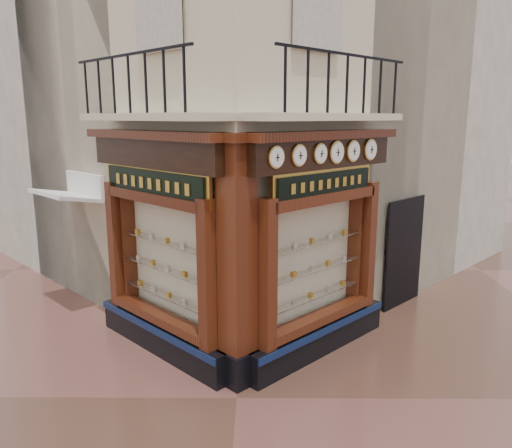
{
  "coord_description": "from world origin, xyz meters",
  "views": [
    {
      "loc": [
        0.33,
        -6.88,
        4.19
      ],
      "look_at": [
        0.28,
        2.0,
        2.29
      ],
      "focal_mm": 35.0,
      "sensor_mm": 36.0,
      "label": 1
    }
  ],
  "objects_px": {
    "clock_b": "(299,155)",
    "clock_e": "(353,151)",
    "clock_c": "(320,154)",
    "clock_f": "(370,150)",
    "corner_pilaster": "(237,266)",
    "signboard_left": "(153,183)",
    "clock_a": "(276,157)",
    "signboard_right": "(326,183)",
    "awning": "(75,309)",
    "clock_d": "(336,152)"
  },
  "relations": [
    {
      "from": "clock_b",
      "to": "clock_e",
      "type": "relative_size",
      "value": 0.91
    },
    {
      "from": "clock_c",
      "to": "clock_f",
      "type": "bearing_deg",
      "value": 0.0
    },
    {
      "from": "corner_pilaster",
      "to": "clock_c",
      "type": "xyz_separation_m",
      "value": [
        1.32,
        0.72,
        1.67
      ]
    },
    {
      "from": "clock_c",
      "to": "signboard_left",
      "type": "xyz_separation_m",
      "value": [
        -2.78,
        0.3,
        -0.52
      ]
    },
    {
      "from": "clock_a",
      "to": "clock_e",
      "type": "relative_size",
      "value": 0.89
    },
    {
      "from": "clock_e",
      "to": "signboard_left",
      "type": "xyz_separation_m",
      "value": [
        -3.43,
        -0.35,
        -0.52
      ]
    },
    {
      "from": "clock_a",
      "to": "signboard_right",
      "type": "height_order",
      "value": "clock_a"
    },
    {
      "from": "signboard_left",
      "to": "clock_e",
      "type": "bearing_deg",
      "value": -129.14
    },
    {
      "from": "signboard_left",
      "to": "clock_b",
      "type": "bearing_deg",
      "value": -150.49
    },
    {
      "from": "signboard_left",
      "to": "clock_a",
      "type": "bearing_deg",
      "value": -161.81
    },
    {
      "from": "corner_pilaster",
      "to": "awning",
      "type": "relative_size",
      "value": 2.48
    },
    {
      "from": "clock_d",
      "to": "clock_e",
      "type": "distance_m",
      "value": 0.48
    },
    {
      "from": "clock_b",
      "to": "clock_c",
      "type": "height_order",
      "value": "clock_b"
    },
    {
      "from": "awning",
      "to": "signboard_left",
      "type": "height_order",
      "value": "signboard_left"
    },
    {
      "from": "signboard_left",
      "to": "signboard_right",
      "type": "height_order",
      "value": "signboard_left"
    },
    {
      "from": "clock_b",
      "to": "clock_c",
      "type": "distance_m",
      "value": 0.52
    },
    {
      "from": "awning",
      "to": "signboard_right",
      "type": "distance_m",
      "value": 6.43
    },
    {
      "from": "clock_f",
      "to": "signboard_left",
      "type": "height_order",
      "value": "clock_f"
    },
    {
      "from": "corner_pilaster",
      "to": "clock_a",
      "type": "xyz_separation_m",
      "value": [
        0.58,
        -0.02,
        1.67
      ]
    },
    {
      "from": "signboard_right",
      "to": "signboard_left",
      "type": "bearing_deg",
      "value": 135.0
    },
    {
      "from": "corner_pilaster",
      "to": "clock_e",
      "type": "height_order",
      "value": "corner_pilaster"
    },
    {
      "from": "clock_a",
      "to": "clock_d",
      "type": "xyz_separation_m",
      "value": [
        1.05,
        1.05,
        -0.0
      ]
    },
    {
      "from": "clock_b",
      "to": "signboard_left",
      "type": "height_order",
      "value": "clock_b"
    },
    {
      "from": "clock_a",
      "to": "clock_c",
      "type": "distance_m",
      "value": 1.04
    },
    {
      "from": "corner_pilaster",
      "to": "clock_f",
      "type": "relative_size",
      "value": 10.25
    },
    {
      "from": "corner_pilaster",
      "to": "signboard_right",
      "type": "xyz_separation_m",
      "value": [
        1.46,
        1.01,
        1.15
      ]
    },
    {
      "from": "corner_pilaster",
      "to": "clock_a",
      "type": "distance_m",
      "value": 1.77
    },
    {
      "from": "corner_pilaster",
      "to": "clock_d",
      "type": "xyz_separation_m",
      "value": [
        1.63,
        1.03,
        1.67
      ]
    },
    {
      "from": "clock_f",
      "to": "clock_b",
      "type": "bearing_deg",
      "value": 180.0
    },
    {
      "from": "clock_e",
      "to": "signboard_left",
      "type": "bearing_deg",
      "value": 140.86
    },
    {
      "from": "clock_e",
      "to": "signboard_right",
      "type": "bearing_deg",
      "value": 169.71
    },
    {
      "from": "awning",
      "to": "signboard_right",
      "type": "relative_size",
      "value": 0.85
    },
    {
      "from": "corner_pilaster",
      "to": "signboard_right",
      "type": "bearing_deg",
      "value": -10.25
    },
    {
      "from": "clock_c",
      "to": "awning",
      "type": "height_order",
      "value": "clock_c"
    },
    {
      "from": "signboard_left",
      "to": "clock_d",
      "type": "bearing_deg",
      "value": -134.75
    },
    {
      "from": "clock_d",
      "to": "awning",
      "type": "xyz_separation_m",
      "value": [
        -5.41,
        2.05,
        -3.62
      ]
    },
    {
      "from": "corner_pilaster",
      "to": "signboard_left",
      "type": "bearing_deg",
      "value": 100.25
    },
    {
      "from": "clock_a",
      "to": "clock_f",
      "type": "bearing_deg",
      "value": -0.0
    },
    {
      "from": "clock_c",
      "to": "clock_e",
      "type": "distance_m",
      "value": 0.92
    },
    {
      "from": "awning",
      "to": "signboard_right",
      "type": "xyz_separation_m",
      "value": [
        5.24,
        -2.06,
        3.1
      ]
    },
    {
      "from": "clock_c",
      "to": "clock_f",
      "type": "xyz_separation_m",
      "value": [
        1.03,
        1.03,
        0.0
      ]
    },
    {
      "from": "clock_b",
      "to": "awning",
      "type": "bearing_deg",
      "value": 105.02
    },
    {
      "from": "corner_pilaster",
      "to": "awning",
      "type": "bearing_deg",
      "value": 95.89
    },
    {
      "from": "clock_a",
      "to": "clock_d",
      "type": "bearing_deg",
      "value": 0.0
    },
    {
      "from": "clock_d",
      "to": "clock_f",
      "type": "relative_size",
      "value": 0.99
    },
    {
      "from": "corner_pilaster",
      "to": "clock_c",
      "type": "distance_m",
      "value": 2.25
    },
    {
      "from": "clock_d",
      "to": "clock_e",
      "type": "xyz_separation_m",
      "value": [
        0.34,
        0.34,
        0.0
      ]
    },
    {
      "from": "clock_d",
      "to": "signboard_left",
      "type": "relative_size",
      "value": 0.18
    },
    {
      "from": "clock_f",
      "to": "corner_pilaster",
      "type": "bearing_deg",
      "value": 171.62
    },
    {
      "from": "clock_e",
      "to": "clock_b",
      "type": "bearing_deg",
      "value": 180.0
    }
  ]
}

